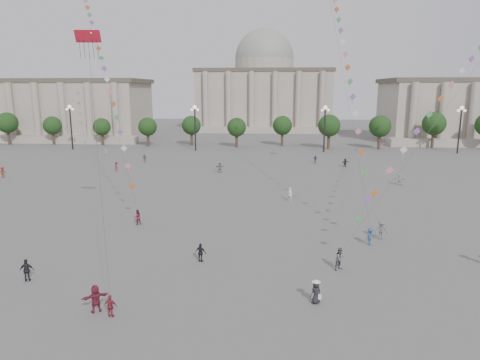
{
  "coord_description": "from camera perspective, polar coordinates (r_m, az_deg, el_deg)",
  "views": [
    {
      "loc": [
        2.67,
        -29.39,
        14.29
      ],
      "look_at": [
        -0.3,
        12.0,
        5.45
      ],
      "focal_mm": 32.0,
      "sensor_mm": 36.0,
      "label": 1
    }
  ],
  "objects": [
    {
      "name": "person_crowd_6",
      "position": [
        43.85,
        18.31,
        -6.34
      ],
      "size": [
        1.27,
        0.82,
        1.86
      ],
      "primitive_type": "imported",
      "rotation": [
        0.0,
        0.0,
        6.18
      ],
      "color": "#5C5B60",
      "rests_on": "ground"
    },
    {
      "name": "dragon_kite",
      "position": [
        41.03,
        -19.54,
        16.41
      ],
      "size": [
        4.11,
        7.16,
        22.67
      ],
      "color": "red",
      "rests_on": "ground"
    },
    {
      "name": "tree_row",
      "position": [
        107.79,
        2.69,
        7.28
      ],
      "size": [
        137.12,
        5.12,
        8.0
      ],
      "color": "#3A2C1D",
      "rests_on": "ground"
    },
    {
      "name": "person_crowd_7",
      "position": [
        69.28,
        20.51,
        0.07
      ],
      "size": [
        1.63,
        0.62,
        1.72
      ],
      "primitive_type": "imported",
      "rotation": [
        0.0,
        0.0,
        3.07
      ],
      "color": "beige",
      "rests_on": "ground"
    },
    {
      "name": "lamp_post_far_east",
      "position": [
        108.25,
        27.33,
        7.02
      ],
      "size": [
        2.0,
        0.9,
        10.65
      ],
      "color": "#262628",
      "rests_on": "ground"
    },
    {
      "name": "kite_flyer_1",
      "position": [
        41.95,
        16.98,
        -7.22
      ],
      "size": [
        1.25,
        1.14,
        1.68
      ],
      "primitive_type": "imported",
      "rotation": [
        0.0,
        0.0,
        0.62
      ],
      "color": "#314C70",
      "rests_on": "ground"
    },
    {
      "name": "person_crowd_2",
      "position": [
        80.03,
        -29.09,
        0.9
      ],
      "size": [
        1.21,
        1.42,
        1.91
      ],
      "primitive_type": "imported",
      "rotation": [
        0.0,
        0.0,
        1.08
      ],
      "color": "maroon",
      "rests_on": "ground"
    },
    {
      "name": "tourist_0",
      "position": [
        29.55,
        -16.88,
        -15.79
      ],
      "size": [
        0.93,
        0.47,
        1.52
      ],
      "primitive_type": "imported",
      "rotation": [
        0.0,
        0.0,
        3.02
      ],
      "color": "maroon",
      "rests_on": "ground"
    },
    {
      "name": "lamp_post_mid_east",
      "position": [
        100.39,
        11.25,
        7.83
      ],
      "size": [
        2.0,
        0.9,
        10.65
      ],
      "color": "#262628",
      "rests_on": "ground"
    },
    {
      "name": "person_crowd_9",
      "position": [
        82.43,
        13.84,
        2.26
      ],
      "size": [
        1.58,
        0.98,
        1.62
      ],
      "primitive_type": "imported",
      "rotation": [
        0.0,
        0.0,
        0.36
      ],
      "color": "black",
      "rests_on": "ground"
    },
    {
      "name": "lamp_post_mid_west",
      "position": [
        101.18,
        -6.02,
        8.03
      ],
      "size": [
        2.0,
        0.9,
        10.65
      ],
      "color": "#262628",
      "rests_on": "ground"
    },
    {
      "name": "person_crowd_12",
      "position": [
        74.83,
        -2.69,
        1.71
      ],
      "size": [
        1.73,
        0.71,
        1.81
      ],
      "primitive_type": "imported",
      "rotation": [
        0.0,
        0.0,
        3.04
      ],
      "color": "slate",
      "rests_on": "ground"
    },
    {
      "name": "kite_flyer_0",
      "position": [
        47.36,
        -13.52,
        -4.82
      ],
      "size": [
        1.03,
        0.98,
        1.67
      ],
      "primitive_type": "imported",
      "rotation": [
        0.0,
        0.0,
        3.75
      ],
      "color": "maroon",
      "rests_on": "ground"
    },
    {
      "name": "person_crowd_4",
      "position": [
        96.74,
        4.53,
        4.0
      ],
      "size": [
        1.18,
        1.61,
        1.68
      ],
      "primitive_type": "imported",
      "rotation": [
        0.0,
        0.0,
        4.22
      ],
      "color": "silver",
      "rests_on": "ground"
    },
    {
      "name": "tourist_2",
      "position": [
        30.38,
        -18.7,
        -14.74
      ],
      "size": [
        1.75,
        1.4,
        1.86
      ],
      "primitive_type": "imported",
      "rotation": [
        0.0,
        0.0,
        3.71
      ],
      "color": "maroon",
      "rests_on": "ground"
    },
    {
      "name": "kite_train_west",
      "position": [
        69.68,
        -18.84,
        17.81
      ],
      "size": [
        22.84,
        39.13,
        59.46
      ],
      "color": "#3F3F3F",
      "rests_on": "ground"
    },
    {
      "name": "person_crowd_17",
      "position": [
        78.52,
        -16.14,
        1.72
      ],
      "size": [
        1.24,
        1.29,
        1.77
      ],
      "primitive_type": "imported",
      "rotation": [
        0.0,
        0.0,
        2.28
      ],
      "color": "maroon",
      "rests_on": "ground"
    },
    {
      "name": "person_crowd_16",
      "position": [
        86.96,
        -12.61,
        2.85
      ],
      "size": [
        1.09,
        0.72,
        1.73
      ],
      "primitive_type": "imported",
      "rotation": [
        0.0,
        0.0,
        0.33
      ],
      "color": "slate",
      "rests_on": "ground"
    },
    {
      "name": "tourist_1",
      "position": [
        36.64,
        -5.26,
        -9.61
      ],
      "size": [
        1.03,
        0.67,
        1.62
      ],
      "primitive_type": "imported",
      "rotation": [
        0.0,
        0.0,
        2.82
      ],
      "color": "black",
      "rests_on": "ground"
    },
    {
      "name": "hall_west",
      "position": [
        145.83,
        -28.41,
        8.3
      ],
      "size": [
        84.0,
        26.22,
        17.2
      ],
      "color": "#A4978A",
      "rests_on": "ground"
    },
    {
      "name": "kite_flyer_2",
      "position": [
        35.81,
        13.22,
        -10.2
      ],
      "size": [
        1.16,
        1.12,
        1.88
      ],
      "primitive_type": "imported",
      "rotation": [
        0.0,
        0.0,
        0.67
      ],
      "color": "#5B5C60",
      "rests_on": "ground"
    },
    {
      "name": "tourist_4",
      "position": [
        36.74,
        -26.55,
        -10.72
      ],
      "size": [
        1.1,
        0.63,
        1.76
      ],
      "primitive_type": "imported",
      "rotation": [
        0.0,
        0.0,
        3.35
      ],
      "color": "black",
      "rests_on": "ground"
    },
    {
      "name": "person_crowd_10",
      "position": [
        96.06,
        -17.42,
        3.44
      ],
      "size": [
        0.62,
        0.74,
        1.74
      ],
      "primitive_type": "imported",
      "rotation": [
        0.0,
        0.0,
        1.94
      ],
      "color": "#B4B4B0",
      "rests_on": "ground"
    },
    {
      "name": "lamp_post_far_west",
      "position": [
        110.45,
        -21.68,
        7.59
      ],
      "size": [
        2.0,
        0.9,
        10.65
      ],
      "color": "#262628",
      "rests_on": "ground"
    },
    {
      "name": "hat_person",
      "position": [
        30.37,
        10.09,
        -14.45
      ],
      "size": [
        0.92,
        0.83,
        1.69
      ],
      "color": "black",
      "rests_on": "ground"
    },
    {
      "name": "ground",
      "position": [
        32.79,
        -1.01,
        -13.81
      ],
      "size": [
        360.0,
        360.0,
        0.0
      ],
      "primitive_type": "plane",
      "color": "#5B5855",
      "rests_on": "ground"
    },
    {
      "name": "hall_central",
      "position": [
        158.63,
        3.21,
        11.99
      ],
      "size": [
        48.3,
        34.3,
        35.5
      ],
      "color": "#A4978A",
      "rests_on": "ground"
    },
    {
      "name": "person_crowd_0",
      "position": [
        85.34,
        10.01,
        2.76
      ],
      "size": [
        0.97,
        0.45,
        1.63
      ],
      "primitive_type": "imported",
      "rotation": [
        0.0,
        0.0,
        0.06
      ],
      "color": "navy",
      "rests_on": "ground"
    },
    {
      "name": "person_crowd_13",
      "position": [
        55.95,
        6.69,
        -1.89
      ],
      "size": [
        0.79,
        0.67,
        1.82
      ],
      "primitive_type": "imported",
      "rotation": [
        0.0,
        0.0,
        2.72
      ],
      "color": "silver",
      "rests_on": "ground"
    }
  ]
}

